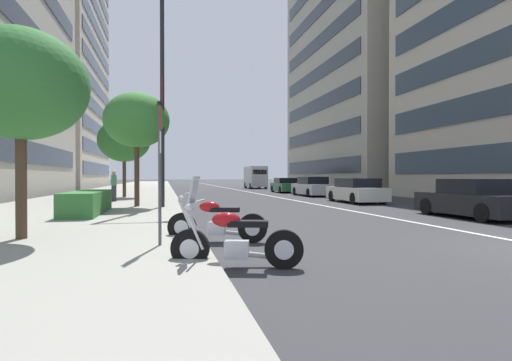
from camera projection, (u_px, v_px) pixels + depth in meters
sidewalk_right_plaza at (124, 193)px, 34.35m from camera, size 160.00×8.53×0.15m
lane_centre_stripe at (240, 190)px, 41.73m from camera, size 110.00×0.16×0.01m
motorcycle_nearest_camera at (234, 241)px, 6.31m from camera, size 0.81×2.06×1.47m
motorcycle_by_sign_pole at (216, 223)px, 8.82m from camera, size 0.94×2.15×1.10m
car_mid_block_traffic at (473, 200)px, 13.98m from camera, size 4.20×1.86×1.37m
car_following_behind at (356, 191)px, 22.30m from camera, size 4.47×1.94×1.36m
car_approaching_light at (312, 187)px, 29.89m from camera, size 4.62×1.82×1.44m
car_far_down_avenue at (286, 186)px, 36.48m from camera, size 4.52×2.04×1.34m
delivery_van_ahead at (255, 177)px, 49.84m from camera, size 5.74×2.21×2.71m
parking_sign_by_curb at (160, 158)px, 7.56m from camera, size 0.32×0.06×2.65m
street_lamp_with_banners at (169, 79)px, 17.16m from camera, size 1.26×2.33×9.42m
clipped_hedge_bed at (87, 202)px, 14.05m from camera, size 4.33×1.10×0.79m
street_tree_by_lamp_post at (21, 85)px, 8.33m from camera, size 2.73×2.73×4.40m
street_tree_mid_sidewalk at (137, 120)px, 17.48m from camera, size 2.84×2.84×5.01m
street_tree_far_plaza at (124, 140)px, 25.26m from camera, size 3.26×3.26×5.02m
pedestrian_on_plaza at (114, 186)px, 21.01m from camera, size 0.44×0.32×1.62m
office_tower_mid_left at (405, 53)px, 46.69m from camera, size 22.29×22.02×32.02m
office_tower_far_right_block at (21, 68)px, 51.10m from camera, size 22.95×18.78×30.92m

